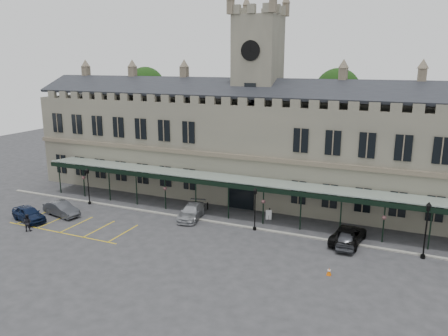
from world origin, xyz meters
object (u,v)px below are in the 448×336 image
at_px(car_van, 348,235).
at_px(station_building, 256,147).
at_px(lamp_post_left, 88,183).
at_px(person_b, 27,223).
at_px(lamp_post_right, 426,225).
at_px(traffic_cone, 329,272).
at_px(sign_board, 269,215).
at_px(lamp_post_mid, 255,205).
at_px(car_taxi, 192,212).
at_px(car_left_b, 61,209).
at_px(clock_tower, 257,93).
at_px(car_left_a, 29,214).
at_px(car_right_a, 346,239).

bearing_deg(car_van, station_building, -31.28).
height_order(lamp_post_left, person_b, lamp_post_left).
distance_m(lamp_post_right, traffic_cone, 9.89).
relative_size(lamp_post_left, sign_board, 4.14).
relative_size(lamp_post_mid, car_taxi, 0.87).
height_order(station_building, car_left_b, station_building).
relative_size(lamp_post_left, car_left_b, 0.94).
bearing_deg(lamp_post_mid, lamp_post_right, -1.01).
xyz_separation_m(station_building, car_left_b, (-17.50, -15.35, -5.68)).
bearing_deg(lamp_post_left, traffic_cone, -12.26).
distance_m(clock_tower, lamp_post_right, 24.60).
height_order(station_building, sign_board, station_building).
height_order(station_building, lamp_post_left, station_building).
relative_size(clock_tower, person_b, 13.71).
height_order(lamp_post_left, lamp_post_mid, lamp_post_mid).
height_order(car_left_a, car_van, car_left_a).
xyz_separation_m(lamp_post_left, car_left_a, (-2.08, -7.21, -1.86)).
height_order(station_building, traffic_cone, station_building).
distance_m(lamp_post_right, car_van, 7.02).
distance_m(clock_tower, traffic_cone, 25.08).
bearing_deg(station_building, car_left_b, -138.74).
height_order(clock_tower, car_left_a, clock_tower).
bearing_deg(lamp_post_left, lamp_post_right, -0.10).
xyz_separation_m(clock_tower, lamp_post_left, (-17.38, -10.98, -10.44)).
distance_m(traffic_cone, car_taxi, 17.84).
xyz_separation_m(sign_board, car_van, (8.86, -2.85, 0.24)).
height_order(car_left_b, car_van, car_left_b).
height_order(car_left_a, person_b, person_b).
xyz_separation_m(sign_board, car_left_a, (-23.60, -10.88, 0.28)).
xyz_separation_m(traffic_cone, car_left_a, (-32.06, -0.69, 0.51)).
height_order(sign_board, car_taxi, car_taxi).
bearing_deg(lamp_post_right, station_building, 150.74).
bearing_deg(lamp_post_mid, car_van, 3.81).
relative_size(car_taxi, car_right_a, 1.19).
xyz_separation_m(station_building, clock_tower, (0.00, 0.09, 6.64)).
relative_size(station_building, person_b, 33.18).
xyz_separation_m(clock_tower, car_taxi, (-3.74, -10.35, -12.35)).
distance_m(lamp_post_left, lamp_post_right, 36.94).
relative_size(lamp_post_right, car_left_a, 1.09).
bearing_deg(lamp_post_right, car_van, 172.26).
distance_m(clock_tower, car_taxi, 16.54).
bearing_deg(person_b, traffic_cone, 159.49).
bearing_deg(car_right_a, car_left_a, 8.41).
bearing_deg(sign_board, lamp_post_left, 170.64).
relative_size(clock_tower, lamp_post_mid, 5.46).
bearing_deg(lamp_post_right, car_left_a, -169.63).
xyz_separation_m(lamp_post_left, car_van, (30.38, 0.83, -1.90)).
height_order(car_van, car_right_a, car_van).
height_order(sign_board, car_left_a, car_left_a).
bearing_deg(station_building, sign_board, -60.16).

